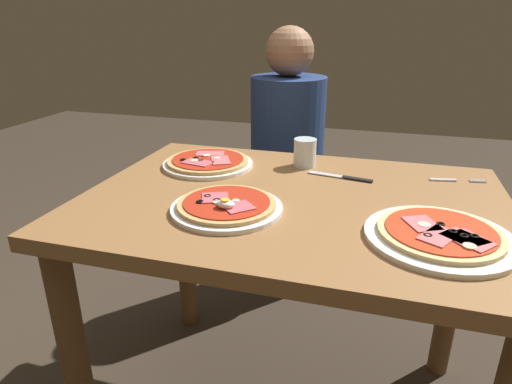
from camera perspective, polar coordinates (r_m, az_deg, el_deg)
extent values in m
cube|color=olive|center=(1.18, 4.81, -1.52)|extent=(1.11, 0.79, 0.04)
cylinder|color=brown|center=(1.32, -22.30, -20.16)|extent=(0.07, 0.07, 0.73)
cylinder|color=brown|center=(1.78, -9.17, -6.93)|extent=(0.07, 0.07, 0.73)
cylinder|color=brown|center=(1.66, 24.15, -11.02)|extent=(0.07, 0.07, 0.73)
cylinder|color=white|center=(1.09, -3.81, -2.12)|extent=(0.28, 0.28, 0.01)
cylinder|color=tan|center=(1.08, -3.82, -1.59)|extent=(0.24, 0.24, 0.01)
cylinder|color=#B72D19|center=(1.08, -3.83, -1.27)|extent=(0.21, 0.21, 0.00)
torus|color=black|center=(1.06, -4.63, -1.65)|extent=(0.02, 0.02, 0.00)
torus|color=black|center=(1.05, -3.28, -1.69)|extent=(0.02, 0.02, 0.00)
torus|color=black|center=(1.08, -7.30, -1.25)|extent=(0.02, 0.02, 0.00)
torus|color=black|center=(1.08, -5.13, -1.04)|extent=(0.02, 0.02, 0.00)
torus|color=black|center=(1.11, -6.31, -0.53)|extent=(0.02, 0.02, 0.00)
cube|color=#C65B66|center=(1.10, -5.31, -0.73)|extent=(0.09, 0.09, 0.00)
cube|color=#C65B66|center=(1.04, -2.28, -1.95)|extent=(0.09, 0.09, 0.00)
cylinder|color=beige|center=(1.07, -5.03, -1.34)|extent=(0.02, 0.02, 0.00)
cylinder|color=beige|center=(1.08, -2.63, -1.14)|extent=(0.02, 0.02, 0.00)
ellipsoid|color=white|center=(1.04, -3.97, -1.57)|extent=(0.04, 0.03, 0.02)
cylinder|color=yellow|center=(1.03, -3.99, -1.06)|extent=(0.02, 0.02, 0.00)
cylinder|color=white|center=(1.42, -6.24, 3.61)|extent=(0.29, 0.29, 0.01)
cylinder|color=tan|center=(1.42, -6.25, 4.04)|extent=(0.26, 0.26, 0.01)
cylinder|color=#B72D19|center=(1.41, -6.26, 4.29)|extent=(0.23, 0.23, 0.00)
torus|color=black|center=(1.41, -9.44, 4.17)|extent=(0.02, 0.02, 0.00)
torus|color=black|center=(1.42, -7.85, 4.38)|extent=(0.02, 0.02, 0.00)
torus|color=black|center=(1.39, -7.22, 4.09)|extent=(0.02, 0.02, 0.00)
cube|color=#C65B66|center=(1.37, -7.57, 3.83)|extent=(0.10, 0.07, 0.00)
cube|color=#D16B70|center=(1.39, -4.63, 4.14)|extent=(0.09, 0.11, 0.00)
cube|color=#D16B70|center=(1.46, -5.97, 4.98)|extent=(0.10, 0.08, 0.00)
cylinder|color=beige|center=(1.39, -7.98, 4.05)|extent=(0.03, 0.03, 0.00)
cylinder|color=beige|center=(1.41, -5.10, 4.39)|extent=(0.02, 0.02, 0.00)
cylinder|color=beige|center=(1.44, -6.43, 4.71)|extent=(0.02, 0.02, 0.00)
cylinder|color=white|center=(1.03, 22.68, -5.45)|extent=(0.32, 0.32, 0.01)
cylinder|color=#E5C17F|center=(1.02, 22.77, -4.90)|extent=(0.26, 0.26, 0.01)
cylinder|color=red|center=(1.02, 22.82, -4.58)|extent=(0.23, 0.23, 0.00)
torus|color=black|center=(1.04, 22.82, -3.85)|extent=(0.02, 0.02, 0.00)
torus|color=black|center=(0.98, 21.39, -5.25)|extent=(0.02, 0.02, 0.00)
torus|color=black|center=(1.01, 24.19, -4.68)|extent=(0.02, 0.02, 0.00)
torus|color=black|center=(1.01, 26.47, -5.14)|extent=(0.02, 0.02, 0.00)
torus|color=black|center=(1.00, 25.40, -5.16)|extent=(0.02, 0.02, 0.00)
cube|color=#D16B70|center=(1.03, 20.75, -3.86)|extent=(0.09, 0.10, 0.00)
cube|color=#D16B70|center=(0.98, 22.65, -5.27)|extent=(0.09, 0.11, 0.00)
cube|color=#D16B70|center=(0.99, 25.72, -5.58)|extent=(0.11, 0.11, 0.00)
cube|color=#C65B66|center=(1.00, 25.62, -5.46)|extent=(0.10, 0.10, 0.00)
cylinder|color=beige|center=(0.96, 25.96, -6.36)|extent=(0.03, 0.03, 0.00)
cylinder|color=beige|center=(1.02, 20.98, -3.99)|extent=(0.03, 0.03, 0.00)
cylinder|color=silver|center=(1.41, 6.36, 5.09)|extent=(0.07, 0.07, 0.09)
cylinder|color=silver|center=(1.42, 6.32, 4.15)|extent=(0.06, 0.06, 0.04)
cube|color=silver|center=(1.40, 23.08, 1.46)|extent=(0.08, 0.03, 0.00)
cube|color=silver|center=(1.42, 26.90, 1.18)|extent=(0.04, 0.01, 0.00)
cube|color=silver|center=(1.43, 26.84, 1.24)|extent=(0.04, 0.01, 0.00)
cube|color=silver|center=(1.43, 26.78, 1.31)|extent=(0.04, 0.01, 0.00)
cube|color=silver|center=(1.43, 26.72, 1.37)|extent=(0.04, 0.01, 0.00)
cube|color=silver|center=(1.34, 9.08, 2.27)|extent=(0.11, 0.04, 0.00)
cube|color=black|center=(1.32, 13.00, 1.62)|extent=(0.09, 0.03, 0.01)
cylinder|color=black|center=(2.12, 3.72, -5.88)|extent=(0.29, 0.29, 0.46)
cylinder|color=navy|center=(1.94, 4.08, 7.06)|extent=(0.32, 0.32, 0.52)
sphere|color=#9E7051|center=(1.88, 4.38, 17.74)|extent=(0.20, 0.20, 0.20)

